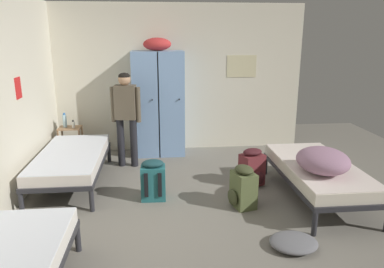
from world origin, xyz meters
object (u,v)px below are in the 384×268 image
object	(u,v)px
bed_right	(318,171)
shelf_unit	(71,140)
locker_bank	(159,101)
person_traveler	(126,111)
backpack_teal	(153,180)
backpack_olive	(243,188)
bedding_heap	(323,160)
lotion_bottle	(73,124)
backpack_maroon	(252,168)
bed_left_rear	(71,159)
water_bottle	(65,121)
clothes_pile_grey	(294,242)

from	to	relation	value
bed_right	shelf_unit	bearing A→B (deg)	151.29
locker_bank	person_traveler	distance (m)	0.81
backpack_teal	backpack_olive	world-z (taller)	same
shelf_unit	backpack_teal	world-z (taller)	shelf_unit
bed_right	bedding_heap	world-z (taller)	bedding_heap
lotion_bottle	backpack_teal	size ratio (longest dim) A/B	0.24
shelf_unit	lotion_bottle	xyz separation A→B (m)	(0.07, -0.04, 0.28)
lotion_bottle	backpack_teal	bearing A→B (deg)	-51.87
lotion_bottle	backpack_maroon	xyz separation A→B (m)	(2.79, -1.41, -0.37)
shelf_unit	bedding_heap	world-z (taller)	bedding_heap
bed_left_rear	bedding_heap	world-z (taller)	bedding_heap
bed_right	backpack_olive	size ratio (longest dim) A/B	3.45
bed_left_rear	backpack_teal	xyz separation A→B (m)	(1.18, -0.63, -0.12)
bedding_heap	backpack_teal	xyz separation A→B (m)	(-2.08, 0.49, -0.38)
water_bottle	backpack_olive	world-z (taller)	water_bottle
bedding_heap	backpack_maroon	xyz separation A→B (m)	(-0.65, 0.82, -0.38)
shelf_unit	backpack_olive	size ratio (longest dim) A/B	1.04
locker_bank	clothes_pile_grey	distance (m)	3.62
bed_left_rear	bedding_heap	xyz separation A→B (m)	(3.26, -1.12, 0.26)
shelf_unit	bed_left_rear	bearing A→B (deg)	-77.74
person_traveler	locker_bank	bearing A→B (deg)	48.58
shelf_unit	backpack_olive	world-z (taller)	shelf_unit
person_traveler	water_bottle	bearing A→B (deg)	156.11
person_traveler	backpack_maroon	size ratio (longest dim) A/B	2.81
backpack_teal	backpack_maroon	distance (m)	1.46
backpack_maroon	backpack_teal	bearing A→B (deg)	-167.21
bed_left_rear	clothes_pile_grey	xyz separation A→B (m)	(2.63, -1.95, -0.32)
locker_bank	water_bottle	world-z (taller)	locker_bank
backpack_teal	backpack_maroon	xyz separation A→B (m)	(1.43, 0.32, 0.00)
person_traveler	clothes_pile_grey	size ratio (longest dim) A/B	3.08
backpack_olive	clothes_pile_grey	size ratio (longest dim) A/B	1.10
backpack_teal	lotion_bottle	bearing A→B (deg)	128.13
backpack_maroon	backpack_olive	world-z (taller)	same
bedding_heap	water_bottle	distance (m)	4.26
water_bottle	backpack_teal	size ratio (longest dim) A/B	0.46
locker_bank	backpack_maroon	size ratio (longest dim) A/B	3.76
bed_right	backpack_teal	world-z (taller)	backpack_teal
water_bottle	lotion_bottle	world-z (taller)	water_bottle
bedding_heap	clothes_pile_grey	distance (m)	1.20
bedding_heap	backpack_teal	world-z (taller)	bedding_heap
shelf_unit	bedding_heap	distance (m)	4.19
locker_bank	backpack_olive	world-z (taller)	locker_bank
bed_left_rear	backpack_teal	size ratio (longest dim) A/B	3.45
bed_right	water_bottle	xyz separation A→B (m)	(-3.68, 1.99, 0.30)
shelf_unit	clothes_pile_grey	distance (m)	4.24
lotion_bottle	backpack_maroon	world-z (taller)	lotion_bottle
bedding_heap	person_traveler	world-z (taller)	person_traveler
water_bottle	backpack_olive	distance (m)	3.43
person_traveler	backpack_maroon	bearing A→B (deg)	-28.17
locker_bank	backpack_maroon	distance (m)	2.19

